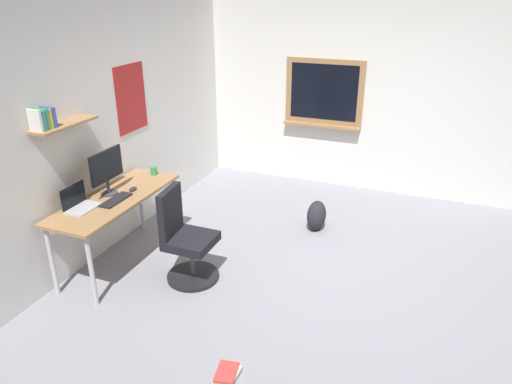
{
  "coord_description": "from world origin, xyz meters",
  "views": [
    {
      "loc": [
        -4.02,
        -0.84,
        2.69
      ],
      "look_at": [
        -0.12,
        0.73,
        0.85
      ],
      "focal_mm": 32.99,
      "sensor_mm": 36.0,
      "label": 1
    }
  ],
  "objects_px": {
    "coffee_mug": "(154,171)",
    "backpack": "(316,215)",
    "desk": "(116,204)",
    "book_stack_on_floor": "(227,374)",
    "monitor_primary": "(107,169)",
    "office_chair": "(185,241)",
    "keyboard": "(116,200)",
    "computer_mouse": "(133,189)",
    "laptop": "(79,203)"
  },
  "relations": [
    {
      "from": "keyboard",
      "to": "backpack",
      "type": "bearing_deg",
      "value": -46.65
    },
    {
      "from": "coffee_mug",
      "to": "backpack",
      "type": "distance_m",
      "value": 1.97
    },
    {
      "from": "office_chair",
      "to": "book_stack_on_floor",
      "type": "relative_size",
      "value": 4.01
    },
    {
      "from": "monitor_primary",
      "to": "computer_mouse",
      "type": "xyz_separation_m",
      "value": [
        0.16,
        -0.16,
        -0.25
      ]
    },
    {
      "from": "monitor_primary",
      "to": "computer_mouse",
      "type": "bearing_deg",
      "value": -44.93
    },
    {
      "from": "laptop",
      "to": "book_stack_on_floor",
      "type": "xyz_separation_m",
      "value": [
        -0.73,
        -1.87,
        -0.77
      ]
    },
    {
      "from": "office_chair",
      "to": "computer_mouse",
      "type": "bearing_deg",
      "value": 73.64
    },
    {
      "from": "keyboard",
      "to": "computer_mouse",
      "type": "distance_m",
      "value": 0.28
    },
    {
      "from": "monitor_primary",
      "to": "office_chair",
      "type": "bearing_deg",
      "value": -92.91
    },
    {
      "from": "computer_mouse",
      "to": "book_stack_on_floor",
      "type": "height_order",
      "value": "computer_mouse"
    },
    {
      "from": "coffee_mug",
      "to": "book_stack_on_floor",
      "type": "xyz_separation_m",
      "value": [
        -1.74,
        -1.7,
        -0.76
      ]
    },
    {
      "from": "laptop",
      "to": "monitor_primary",
      "type": "relative_size",
      "value": 0.67
    },
    {
      "from": "office_chair",
      "to": "monitor_primary",
      "type": "distance_m",
      "value": 1.07
    },
    {
      "from": "keyboard",
      "to": "coffee_mug",
      "type": "xyz_separation_m",
      "value": [
        0.75,
        0.05,
        0.04
      ]
    },
    {
      "from": "computer_mouse",
      "to": "book_stack_on_floor",
      "type": "bearing_deg",
      "value": -127.63
    },
    {
      "from": "laptop",
      "to": "backpack",
      "type": "distance_m",
      "value": 2.67
    },
    {
      "from": "laptop",
      "to": "keyboard",
      "type": "distance_m",
      "value": 0.35
    },
    {
      "from": "coffee_mug",
      "to": "book_stack_on_floor",
      "type": "distance_m",
      "value": 2.55
    },
    {
      "from": "laptop",
      "to": "coffee_mug",
      "type": "height_order",
      "value": "laptop"
    },
    {
      "from": "laptop",
      "to": "book_stack_on_floor",
      "type": "relative_size",
      "value": 1.31
    },
    {
      "from": "monitor_primary",
      "to": "coffee_mug",
      "type": "distance_m",
      "value": 0.68
    },
    {
      "from": "backpack",
      "to": "book_stack_on_floor",
      "type": "xyz_separation_m",
      "value": [
        -2.55,
        -0.01,
        -0.14
      ]
    },
    {
      "from": "book_stack_on_floor",
      "to": "computer_mouse",
      "type": "bearing_deg",
      "value": 52.37
    },
    {
      "from": "computer_mouse",
      "to": "coffee_mug",
      "type": "xyz_separation_m",
      "value": [
        0.47,
        0.05,
        0.03
      ]
    },
    {
      "from": "coffee_mug",
      "to": "backpack",
      "type": "relative_size",
      "value": 0.25
    },
    {
      "from": "office_chair",
      "to": "keyboard",
      "type": "distance_m",
      "value": 0.8
    },
    {
      "from": "office_chair",
      "to": "backpack",
      "type": "height_order",
      "value": "office_chair"
    },
    {
      "from": "keyboard",
      "to": "backpack",
      "type": "distance_m",
      "value": 2.33
    },
    {
      "from": "backpack",
      "to": "book_stack_on_floor",
      "type": "bearing_deg",
      "value": -179.73
    },
    {
      "from": "coffee_mug",
      "to": "book_stack_on_floor",
      "type": "bearing_deg",
      "value": -135.63
    },
    {
      "from": "keyboard",
      "to": "desk",
      "type": "bearing_deg",
      "value": 43.07
    },
    {
      "from": "keyboard",
      "to": "book_stack_on_floor",
      "type": "bearing_deg",
      "value": -121.04
    },
    {
      "from": "computer_mouse",
      "to": "desk",
      "type": "bearing_deg",
      "value": 160.48
    },
    {
      "from": "monitor_primary",
      "to": "book_stack_on_floor",
      "type": "xyz_separation_m",
      "value": [
        -1.11,
        -1.82,
        -0.98
      ]
    },
    {
      "from": "laptop",
      "to": "book_stack_on_floor",
      "type": "bearing_deg",
      "value": -111.25
    },
    {
      "from": "office_chair",
      "to": "coffee_mug",
      "type": "xyz_separation_m",
      "value": [
        0.68,
        0.76,
        0.39
      ]
    },
    {
      "from": "desk",
      "to": "office_chair",
      "type": "bearing_deg",
      "value": -90.44
    },
    {
      "from": "desk",
      "to": "backpack",
      "type": "relative_size",
      "value": 4.25
    },
    {
      "from": "office_chair",
      "to": "backpack",
      "type": "bearing_deg",
      "value": -32.17
    },
    {
      "from": "office_chair",
      "to": "backpack",
      "type": "relative_size",
      "value": 2.62
    },
    {
      "from": "backpack",
      "to": "book_stack_on_floor",
      "type": "distance_m",
      "value": 2.55
    },
    {
      "from": "office_chair",
      "to": "coffee_mug",
      "type": "bearing_deg",
      "value": 48.42
    },
    {
      "from": "monitor_primary",
      "to": "book_stack_on_floor",
      "type": "relative_size",
      "value": 1.96
    },
    {
      "from": "desk",
      "to": "monitor_primary",
      "type": "distance_m",
      "value": 0.36
    },
    {
      "from": "desk",
      "to": "keyboard",
      "type": "height_order",
      "value": "keyboard"
    },
    {
      "from": "monitor_primary",
      "to": "book_stack_on_floor",
      "type": "height_order",
      "value": "monitor_primary"
    },
    {
      "from": "desk",
      "to": "book_stack_on_floor",
      "type": "distance_m",
      "value": 2.13
    },
    {
      "from": "office_chair",
      "to": "laptop",
      "type": "xyz_separation_m",
      "value": [
        -0.34,
        0.92,
        0.4
      ]
    },
    {
      "from": "coffee_mug",
      "to": "computer_mouse",
      "type": "bearing_deg",
      "value": -173.89
    },
    {
      "from": "desk",
      "to": "coffee_mug",
      "type": "xyz_separation_m",
      "value": [
        0.67,
        -0.02,
        0.12
      ]
    }
  ]
}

